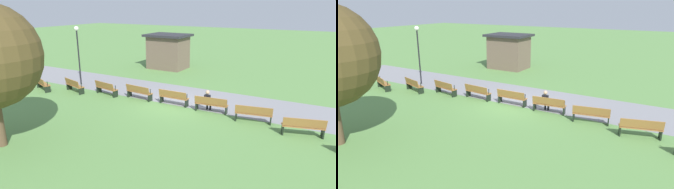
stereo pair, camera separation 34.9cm
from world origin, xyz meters
The scene contains 14 objects.
ground_plane centered at (0.00, 0.00, 0.00)m, with size 120.00×120.00×0.00m, color #5B8C47.
path_paving centered at (0.00, 1.91, 0.00)m, with size 33.23×4.02×0.01m, color gray.
bench_0 centered at (-9.26, -1.75, 0.47)m, with size 1.83×1.07×0.89m.
bench_1 centered at (-7.01, -1.02, 0.47)m, with size 1.84×0.93×0.89m.
bench_2 centered at (-4.70, -0.49, 0.47)m, with size 1.83×0.78×0.89m.
bench_3 centered at (-2.36, -0.17, 0.47)m, with size 1.81×0.63×0.89m.
bench_4 centered at (0.00, -0.07, 0.47)m, with size 1.77×0.47×0.89m.
bench_5 centered at (2.36, -0.17, 0.47)m, with size 1.81×0.63×0.89m.
bench_6 centered at (4.70, -0.49, 0.47)m, with size 1.83×0.78×0.89m.
bench_7 centered at (7.01, -1.02, 0.47)m, with size 1.84×0.93×0.89m.
person_seated centered at (2.11, -0.05, 0.64)m, with size 0.36×0.54×1.20m.
lamp_post centered at (-8.11, 0.67, 2.89)m, with size 0.32×0.32×4.17m.
trash_bin centered at (-10.83, -1.85, 0.38)m, with size 0.50×0.50×0.75m, color black.
kiosk centered at (-5.39, 8.83, 1.58)m, with size 3.72×2.97×3.09m.
Camera 2 is at (8.00, -14.11, 5.57)m, focal length 31.36 mm.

